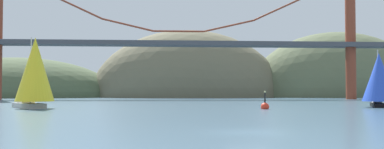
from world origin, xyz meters
The scene contains 8 objects.
ground_plane centered at (0.00, 0.00, 0.00)m, with size 360.00×360.00×0.00m, color #426075.
headland_right centered at (60.00, 135.00, 0.00)m, with size 66.42×44.00×47.55m, color #5B6647.
headland_left centered at (-55.00, 135.00, 0.00)m, with size 70.84×44.00×27.66m, color #4C5B3D.
headland_center centered at (5.00, 135.00, 0.00)m, with size 68.72×44.00×47.82m, color #6B664C.
suspension_bridge centered at (0.00, 95.00, 16.53)m, with size 131.39×6.00×37.49m.
sailboat_blue_spinnaker centered at (26.33, 36.28, 4.19)m, with size 6.15×8.35×8.43m.
sailboat_yellow_sail centered at (-21.90, 35.51, 4.99)m, with size 8.04×9.68×9.78m.
channel_buoy centered at (8.72, 32.25, 0.37)m, with size 1.10×1.10×2.64m.
Camera 1 is at (-5.16, -26.67, 2.50)m, focal length 42.44 mm.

